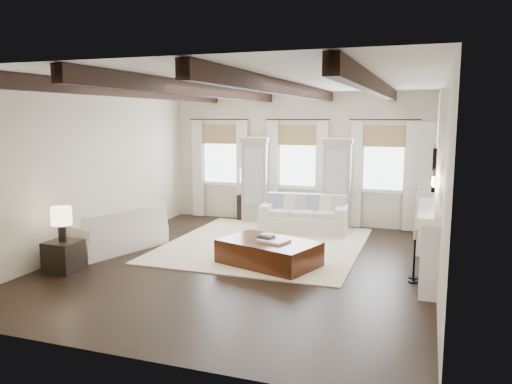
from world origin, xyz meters
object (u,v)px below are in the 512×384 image
(sofa_back, at_px, (304,216))
(side_table_front, at_px, (64,256))
(ottoman, at_px, (269,253))
(side_table_back, at_px, (248,207))
(sofa_left, at_px, (119,233))

(sofa_back, xyz_separation_m, side_table_front, (-3.16, -4.29, -0.08))
(sofa_back, bearing_deg, ottoman, -89.09)
(side_table_front, xyz_separation_m, side_table_back, (1.48, 5.09, 0.06))
(sofa_back, bearing_deg, side_table_back, 154.63)
(sofa_left, height_order, ottoman, sofa_left)
(sofa_left, distance_m, ottoman, 3.12)
(side_table_back, bearing_deg, side_table_front, -106.19)
(sofa_back, bearing_deg, side_table_front, -126.31)
(ottoman, xyz_separation_m, side_table_front, (-3.20, -1.49, 0.04))
(sofa_left, xyz_separation_m, side_table_back, (1.40, 3.60, -0.02))
(ottoman, distance_m, side_table_front, 3.53)
(ottoman, distance_m, side_table_back, 3.99)
(sofa_back, xyz_separation_m, ottoman, (0.04, -2.80, -0.12))
(side_table_back, bearing_deg, ottoman, -64.42)
(side_table_front, bearing_deg, sofa_left, 86.94)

